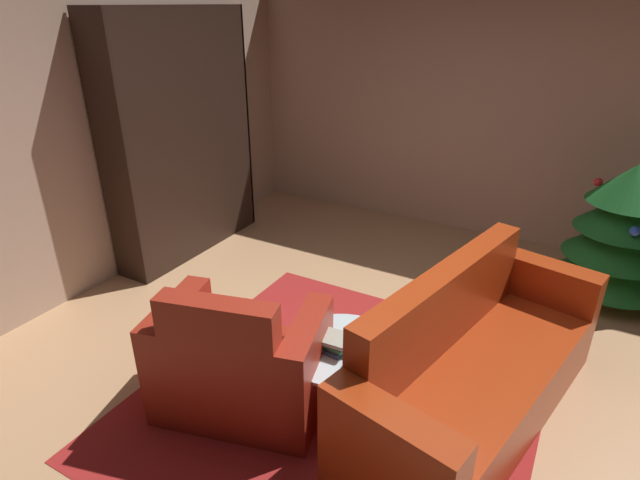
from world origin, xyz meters
The scene contains 11 objects.
ground_plane centered at (0.00, 0.00, 0.00)m, with size 6.59×6.59×0.00m, color tan.
wall_back centered at (0.00, 2.78, 1.30)m, with size 5.47×0.06×2.61m, color tan.
wall_left centered at (-2.70, 0.00, 1.30)m, with size 0.06×5.61×2.61m, color tan.
area_rug centered at (-0.13, -0.33, 0.00)m, with size 2.37×2.49×0.01m, color maroon.
bookshelf_unit centered at (-2.45, 1.03, 1.12)m, with size 0.37×1.65×2.29m.
armchair_red centered at (-0.61, -0.69, 0.32)m, with size 1.12×0.89×0.91m.
couch_red centered at (0.63, -0.07, 0.32)m, with size 1.14×2.15×0.93m.
coffee_table centered at (-0.09, -0.36, 0.39)m, with size 0.72×0.72×0.43m.
book_stack_on_table centered at (-0.12, -0.41, 0.48)m, with size 0.22×0.17×0.10m.
bottle_on_table centered at (0.11, -0.37, 0.54)m, with size 0.07×0.07×0.29m.
decorated_tree centered at (1.31, 1.91, 0.59)m, with size 0.92×0.92×1.17m.
Camera 1 is at (1.00, -2.60, 2.31)m, focal length 28.52 mm.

